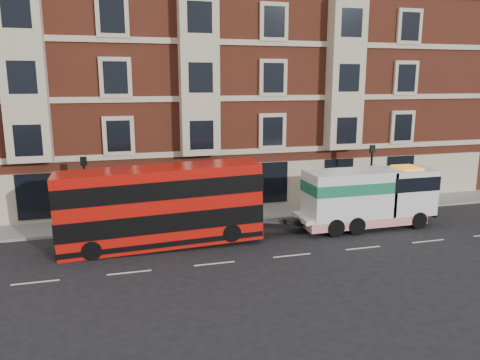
% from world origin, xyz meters
% --- Properties ---
extents(ground, '(120.00, 120.00, 0.00)m').
position_xyz_m(ground, '(0.00, 0.00, 0.00)').
color(ground, black).
rests_on(ground, ground).
extents(sidewalk, '(90.00, 3.00, 0.15)m').
position_xyz_m(sidewalk, '(0.00, 7.50, 0.07)').
color(sidewalk, slate).
rests_on(sidewalk, ground).
extents(victorian_terrace, '(45.00, 12.00, 20.40)m').
position_xyz_m(victorian_terrace, '(0.50, 15.00, 10.07)').
color(victorian_terrace, brown).
rests_on(victorian_terrace, ground).
extents(lamp_post_west, '(0.35, 0.15, 4.35)m').
position_xyz_m(lamp_post_west, '(-6.00, 6.20, 2.68)').
color(lamp_post_west, black).
rests_on(lamp_post_west, sidewalk).
extents(lamp_post_east, '(0.35, 0.15, 4.35)m').
position_xyz_m(lamp_post_east, '(12.00, 6.20, 2.68)').
color(lamp_post_east, black).
rests_on(lamp_post_east, sidewalk).
extents(double_decker_bus, '(10.49, 2.41, 4.25)m').
position_xyz_m(double_decker_bus, '(-2.14, 3.17, 2.25)').
color(double_decker_bus, red).
rests_on(double_decker_bus, ground).
extents(tow_truck, '(8.40, 2.48, 3.50)m').
position_xyz_m(tow_truck, '(9.92, 3.17, 1.86)').
color(tow_truck, silver).
rests_on(tow_truck, ground).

